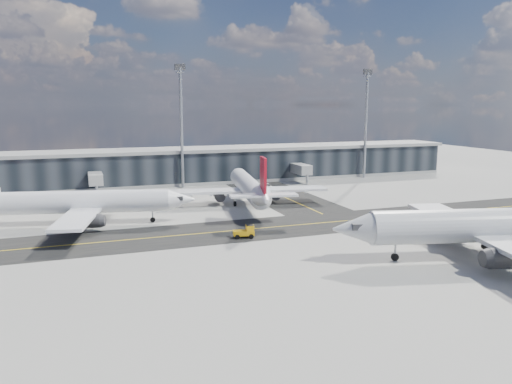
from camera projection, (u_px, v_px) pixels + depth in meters
ground at (247, 236)px, 75.27m from camera, size 300.00×300.00×0.00m
taxiway_lanes at (248, 219)px, 86.53m from camera, size 180.00×63.00×0.03m
terminal_concourse at (177, 167)px, 125.54m from camera, size 152.00×19.80×8.80m
floodlight_masts at (181, 122)px, 117.11m from camera, size 102.50×0.70×28.90m
airliner_af at (79, 202)px, 82.36m from camera, size 37.63×32.32×11.23m
airliner_redtail at (249, 187)px, 97.81m from camera, size 32.15×37.52×11.14m
airliner_near at (499, 225)px, 64.17m from camera, size 43.31×37.23×12.95m
baggage_tug at (246, 231)px, 74.32m from camera, size 3.32×2.10×1.94m
service_van at (266, 187)px, 115.43m from camera, size 2.82×5.92×1.63m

